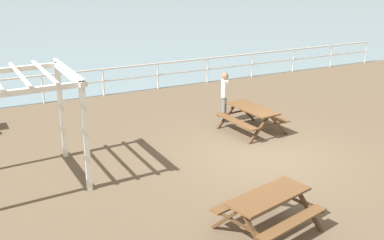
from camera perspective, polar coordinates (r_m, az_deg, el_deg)
ground_plane at (r=13.22m, az=8.86°, el=-4.69°), size 30.00×24.00×0.20m
sea_band at (r=63.17m, az=-20.30°, el=13.35°), size 142.00×90.00×0.01m
seaward_railing at (r=19.45m, az=-4.15°, el=5.96°), size 23.07×0.07×1.08m
picnic_table_near_left at (r=9.58m, az=9.20°, el=-9.92°), size 2.11×1.89×0.80m
picnic_table_mid_centre at (r=14.74m, az=7.28°, el=0.78°), size 1.72×1.96×0.80m
visitor at (r=15.45m, az=3.95°, el=3.17°), size 0.37×0.46×1.66m
lattice_pergola at (r=11.58m, az=-19.74°, el=1.96°), size 2.54×2.66×2.70m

